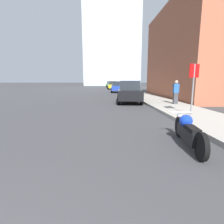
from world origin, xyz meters
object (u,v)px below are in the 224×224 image
parked_car_green (110,84)px  stop_sign (194,81)px  parked_car_black (129,92)px  parked_car_blue (117,87)px  motorcycle (188,131)px  parked_car_yellow (112,85)px  pedestrian (176,92)px

parked_car_green → stop_sign: stop_sign is taller
parked_car_black → parked_car_blue: 12.90m
parked_car_blue → motorcycle: bearing=-87.5°
motorcycle → parked_car_blue: (-0.20, 22.21, 0.44)m
parked_car_yellow → pedestrian: pedestrian is taller
parked_car_blue → stop_sign: bearing=-81.8°
parked_car_green → pedestrian: (3.20, -36.41, 0.13)m
motorcycle → parked_car_yellow: 32.69m
parked_car_yellow → parked_car_green: parked_car_green is taller
parked_car_black → pedestrian: 3.51m
stop_sign → pedestrian: stop_sign is taller
parked_car_black → parked_car_yellow: (-0.26, 23.38, -0.03)m
pedestrian → parked_car_black: bearing=145.9°
parked_car_black → pedestrian: pedestrian is taller
motorcycle → pedestrian: 7.84m
motorcycle → stop_sign: stop_sign is taller
parked_car_black → parked_car_blue: (0.02, 12.90, -0.02)m
parked_car_yellow → parked_car_black: bearing=-90.7°
parked_car_yellow → pedestrian: size_ratio=2.57×
parked_car_yellow → parked_car_green: size_ratio=0.99×
parked_car_blue → parked_car_green: bearing=92.8°
stop_sign → pedestrian: (0.83, 3.85, -0.76)m
pedestrian → parked_car_green: bearing=95.0°
parked_car_green → pedestrian: 36.55m
motorcycle → parked_car_black: bearing=99.8°
motorcycle → parked_car_blue: parked_car_blue is taller
motorcycle → parked_car_green: (-0.52, 43.75, 0.44)m
parked_car_yellow → pedestrian: bearing=-84.2°
motorcycle → parked_car_black: parked_car_black is taller
parked_car_black → parked_car_yellow: bearing=95.5°
parked_car_blue → parked_car_yellow: parked_car_yellow is taller
parked_car_green → stop_sign: 40.34m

